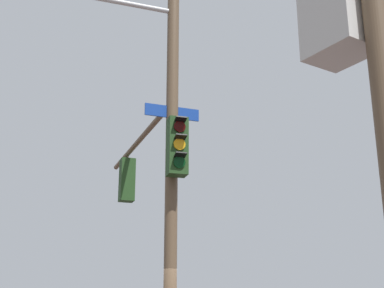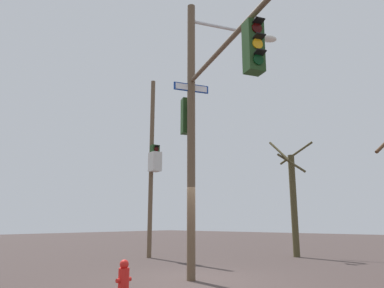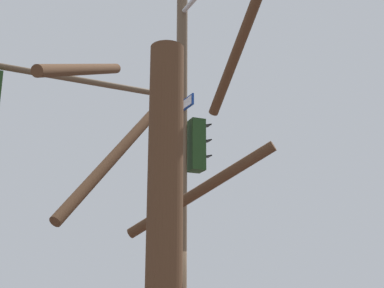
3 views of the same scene
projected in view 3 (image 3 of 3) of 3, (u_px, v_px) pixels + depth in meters
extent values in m
cylinder|color=brown|center=(181.00, 171.00, 10.38)|extent=(0.24, 0.24, 8.23)
cylinder|color=brown|center=(58.00, 76.00, 9.73)|extent=(2.65, 4.57, 0.12)
cube|color=#1E3D19|center=(196.00, 145.00, 10.68)|extent=(0.46, 0.45, 1.10)
cylinder|color=#2F0403|center=(203.00, 131.00, 10.84)|extent=(0.20, 0.14, 0.22)
cube|color=black|center=(206.00, 126.00, 10.90)|extent=(0.26, 0.25, 0.06)
cylinder|color=#F2A814|center=(203.00, 146.00, 10.74)|extent=(0.20, 0.14, 0.22)
cube|color=black|center=(207.00, 141.00, 10.80)|extent=(0.26, 0.25, 0.06)
cylinder|color=black|center=(203.00, 162.00, 10.65)|extent=(0.20, 0.14, 0.22)
cube|color=black|center=(207.00, 157.00, 10.71)|extent=(0.26, 0.25, 0.06)
cube|color=navy|center=(182.00, 107.00, 10.76)|extent=(0.98, 0.56, 0.24)
cube|color=white|center=(181.00, 107.00, 10.75)|extent=(0.88, 0.49, 0.18)
cylinder|color=brown|center=(164.00, 279.00, 3.74)|extent=(0.28, 0.28, 3.71)
cylinder|color=brown|center=(110.00, 161.00, 4.29)|extent=(0.16, 1.20, 1.21)
cylinder|color=brown|center=(247.00, 24.00, 4.63)|extent=(1.38, 0.95, 1.27)
cylinder|color=brown|center=(199.00, 191.00, 4.56)|extent=(1.42, 0.38, 0.78)
cylinder|color=brown|center=(84.00, 69.00, 4.37)|extent=(0.66, 1.44, 0.76)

